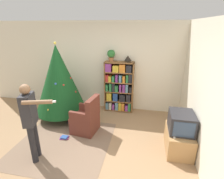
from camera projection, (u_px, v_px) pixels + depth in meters
The scene contains 15 objects.
ground_plane at pixel (81, 151), 3.63m from camera, with size 14.00×14.00×0.00m, color #9E7A56.
wall_back at pixel (105, 67), 5.26m from camera, with size 8.00×0.10×2.60m.
wall_right at pixel (213, 104), 2.75m from camera, with size 0.10×8.00×2.60m.
area_rug at pixel (64, 143), 3.89m from camera, with size 2.00×2.01×0.01m.
bookshelf at pixel (119, 87), 5.16m from camera, with size 0.85×0.30×1.50m.
tv_stand at pixel (179, 140), 3.61m from camera, with size 0.50×0.80×0.46m.
television at pixel (181, 122), 3.46m from camera, with size 0.47×0.56×0.39m.
game_remote at pixel (174, 136), 3.33m from camera, with size 0.04×0.12×0.02m.
christmas_tree at pixel (59, 79), 4.65m from camera, with size 1.36×1.36×2.09m.
armchair at pixel (86, 120), 4.22m from camera, with size 0.64×0.63×0.92m.
standing_person at pixel (31, 118), 3.13m from camera, with size 0.71×0.45×1.54m.
potted_plant at pixel (111, 55), 4.88m from camera, with size 0.22×0.22×0.33m.
table_lamp at pixel (128, 58), 4.82m from camera, with size 0.20×0.20×0.18m.
book_pile_near_tree at pixel (71, 122), 4.69m from camera, with size 0.20×0.16×0.04m.
book_pile_by_chair at pixel (64, 137), 4.05m from camera, with size 0.23×0.19×0.05m.
Camera 1 is at (1.23, -2.77, 2.46)m, focal length 28.00 mm.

